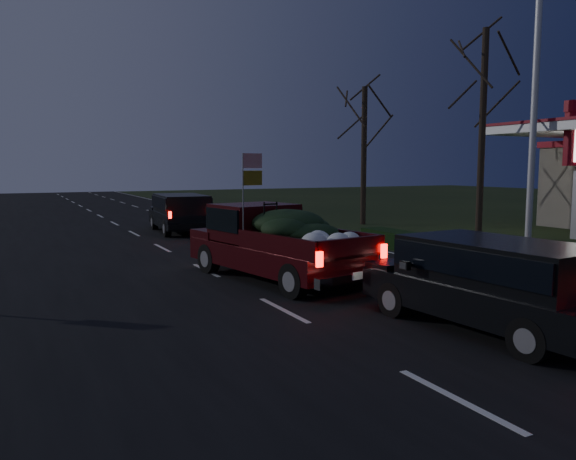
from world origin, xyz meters
name	(u,v)px	position (x,y,z in m)	size (l,w,h in m)	color
ground	(283,311)	(0.00, 0.00, 0.00)	(120.00, 120.00, 0.00)	black
road_asphalt	(283,311)	(0.00, 0.00, 0.01)	(14.00, 120.00, 0.02)	black
hedge_row	(463,252)	(7.80, 3.00, 0.30)	(1.00, 10.00, 0.60)	black
light_pole	(535,83)	(9.50, 2.00, 5.48)	(0.50, 0.90, 9.16)	silver
bare_tree_mid	(484,83)	(12.50, 7.00, 6.35)	(3.60, 3.60, 8.50)	black
bare_tree_far	(364,122)	(11.50, 14.00, 5.23)	(3.60, 3.60, 7.00)	black
pickup_truck	(275,238)	(1.25, 3.01, 1.10)	(3.09, 5.90, 2.94)	#39070B
lead_suv	(181,209)	(1.99, 14.53, 1.06)	(2.36, 4.99, 1.40)	black
rear_suv	(494,276)	(2.73, -2.98, 1.02)	(2.44, 4.83, 1.35)	black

